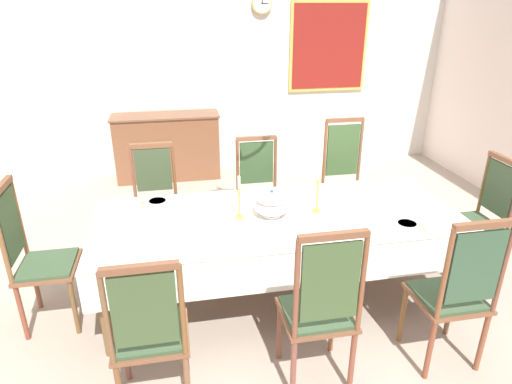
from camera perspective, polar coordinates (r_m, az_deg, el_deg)
ground at (r=3.93m, az=2.62°, el=-12.99°), size 6.43×6.45×0.04m
back_wall at (r=6.41m, az=-4.13°, el=18.12°), size 6.43×0.08×3.47m
dining_table at (r=3.54m, az=2.90°, el=-4.02°), size 2.84×1.12×0.75m
tablecloth at (r=3.54m, az=2.90°, el=-3.96°), size 2.86×1.14×0.31m
chair_south_a at (r=2.72m, az=-13.53°, el=-17.01°), size 0.44×0.42×1.09m
chair_north_a at (r=4.38m, az=-12.81°, el=-0.71°), size 0.44×0.42×1.07m
chair_south_b at (r=2.81m, az=8.31°, el=-14.41°), size 0.44×0.42×1.17m
chair_north_b at (r=4.45m, az=0.38°, el=0.32°), size 0.44×0.42×1.08m
chair_south_c at (r=3.20m, az=24.29°, el=-11.51°), size 0.44×0.42×1.15m
chair_north_c at (r=4.69m, az=11.36°, el=1.69°), size 0.44×0.42×1.22m
chair_head_west at (r=3.66m, az=-26.49°, el=-7.30°), size 0.42×0.44×1.16m
chair_head_east at (r=4.36m, az=26.90°, el=-2.76°), size 0.42×0.44×1.10m
soup_tureen at (r=3.45m, az=2.03°, el=-1.46°), size 0.28×0.28×0.22m
candlestick_west at (r=3.39m, az=-2.16°, el=-1.27°), size 0.07×0.07×0.35m
candlestick_east at (r=3.53m, az=7.90°, el=-0.25°), size 0.07×0.07×0.38m
bowl_near_left at (r=3.77m, az=-12.57°, el=-1.27°), size 0.17×0.17×0.04m
bowl_near_right at (r=3.49m, az=18.83°, el=-4.04°), size 0.17×0.17×0.04m
spoon_primary at (r=3.81m, az=-14.30°, el=-1.44°), size 0.03×0.18×0.01m
spoon_secondary at (r=3.57m, az=20.20°, el=-3.92°), size 0.03×0.18×0.01m
sideboard at (r=6.30m, az=-11.31°, el=5.74°), size 1.44×0.48×0.90m
mounted_clock at (r=6.40m, az=0.75°, el=23.08°), size 0.27×0.06×0.27m
framed_painting at (r=6.69m, az=9.31°, el=17.95°), size 1.13×0.05×1.23m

